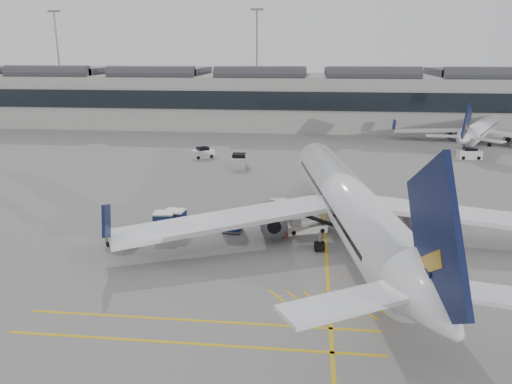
# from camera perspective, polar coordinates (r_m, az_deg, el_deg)

# --- Properties ---
(ground) EXTENTS (220.00, 220.00, 0.00)m
(ground) POSITION_cam_1_polar(r_m,az_deg,el_deg) (41.17, -6.09, -7.24)
(ground) COLOR gray
(ground) RESTS_ON ground
(terminal) EXTENTS (200.00, 20.45, 12.40)m
(terminal) POSITION_cam_1_polar(r_m,az_deg,el_deg) (109.62, 1.93, 10.71)
(terminal) COLOR #9E9E99
(terminal) RESTS_ON ground
(light_masts) EXTENTS (113.00, 0.60, 25.45)m
(light_masts) POSITION_cam_1_polar(r_m,az_deg,el_deg) (123.33, 1.70, 15.18)
(light_masts) COLOR slate
(light_masts) RESTS_ON ground
(apron_markings) EXTENTS (0.25, 60.00, 0.01)m
(apron_markings) POSITION_cam_1_polar(r_m,az_deg,el_deg) (49.63, 7.79, -3.18)
(apron_markings) COLOR gold
(apron_markings) RESTS_ON ground
(airliner_main) EXTENTS (39.85, 43.86, 11.72)m
(airliner_main) POSITION_cam_1_polar(r_m,az_deg,el_deg) (43.35, 10.58, -1.37)
(airliner_main) COLOR white
(airliner_main) RESTS_ON ground
(airliner_far) EXTENTS (27.09, 29.88, 8.65)m
(airliner_far) POSITION_cam_1_polar(r_m,az_deg,el_deg) (97.05, 24.21, 6.51)
(airliner_far) COLOR white
(airliner_far) RESTS_ON ground
(belt_loader) EXTENTS (4.66, 2.64, 1.85)m
(belt_loader) POSITION_cam_1_polar(r_m,az_deg,el_deg) (46.18, 5.60, -3.88)
(belt_loader) COLOR silver
(belt_loader) RESTS_ON ground
(baggage_cart_a) EXTENTS (2.01, 1.77, 1.83)m
(baggage_cart_a) POSITION_cam_1_polar(r_m,az_deg,el_deg) (49.57, 2.64, -1.88)
(baggage_cart_a) COLOR gray
(baggage_cart_a) RESTS_ON ground
(baggage_cart_b) EXTENTS (1.92, 1.65, 1.85)m
(baggage_cart_b) POSITION_cam_1_polar(r_m,az_deg,el_deg) (45.70, -2.69, -3.44)
(baggage_cart_b) COLOR gray
(baggage_cart_b) RESTS_ON ground
(baggage_cart_c) EXTENTS (2.11, 1.80, 2.05)m
(baggage_cart_c) POSITION_cam_1_polar(r_m,az_deg,el_deg) (45.98, -10.45, -3.42)
(baggage_cart_c) COLOR gray
(baggage_cart_c) RESTS_ON ground
(baggage_cart_d) EXTENTS (2.10, 1.80, 2.05)m
(baggage_cart_d) POSITION_cam_1_polar(r_m,az_deg,el_deg) (46.40, -9.25, -3.19)
(baggage_cart_d) COLOR gray
(baggage_cart_d) RESTS_ON ground
(ramp_agent_a) EXTENTS (0.76, 0.60, 1.82)m
(ramp_agent_a) POSITION_cam_1_polar(r_m,az_deg,el_deg) (49.11, 3.59, -2.15)
(ramp_agent_a) COLOR #FF5B0D
(ramp_agent_a) RESTS_ON ground
(ramp_agent_b) EXTENTS (1.08, 0.96, 1.85)m
(ramp_agent_b) POSITION_cam_1_polar(r_m,az_deg,el_deg) (44.39, 3.21, -4.13)
(ramp_agent_b) COLOR #EF410C
(ramp_agent_b) RESTS_ON ground
(pushback_tug) EXTENTS (2.47, 1.68, 1.31)m
(pushback_tug) POSITION_cam_1_polar(r_m,az_deg,el_deg) (44.40, -15.08, -5.15)
(pushback_tug) COLOR #515145
(pushback_tug) RESTS_ON ground
(safety_cone_nose) EXTENTS (0.36, 0.36, 0.50)m
(safety_cone_nose) POSITION_cam_1_polar(r_m,az_deg,el_deg) (61.18, 10.74, 0.61)
(safety_cone_nose) COLOR #F24C0A
(safety_cone_nose) RESTS_ON ground
(safety_cone_engine) EXTENTS (0.37, 0.37, 0.52)m
(safety_cone_engine) POSITION_cam_1_polar(r_m,az_deg,el_deg) (44.20, 13.30, -5.56)
(safety_cone_engine) COLOR #F24C0A
(safety_cone_engine) RESTS_ON ground
(service_van_left) EXTENTS (3.63, 3.20, 1.68)m
(service_van_left) POSITION_cam_1_polar(r_m,az_deg,el_deg) (77.67, -6.09, 4.43)
(service_van_left) COLOR silver
(service_van_left) RESTS_ON ground
(service_van_mid) EXTENTS (2.20, 3.99, 1.98)m
(service_van_mid) POSITION_cam_1_polar(r_m,az_deg,el_deg) (70.96, -1.95, 3.53)
(service_van_mid) COLOR silver
(service_van_mid) RESTS_ON ground
(service_van_right) EXTENTS (3.57, 1.98, 1.77)m
(service_van_right) POSITION_cam_1_polar(r_m,az_deg,el_deg) (83.36, 23.20, 4.05)
(service_van_right) COLOR silver
(service_van_right) RESTS_ON ground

